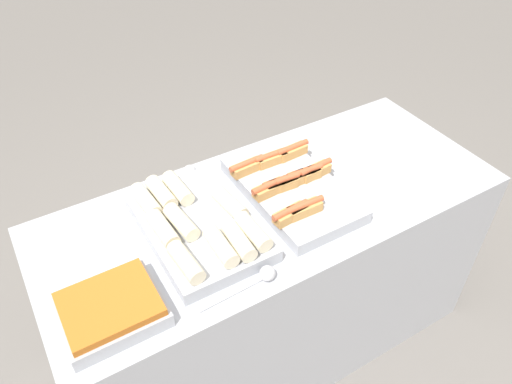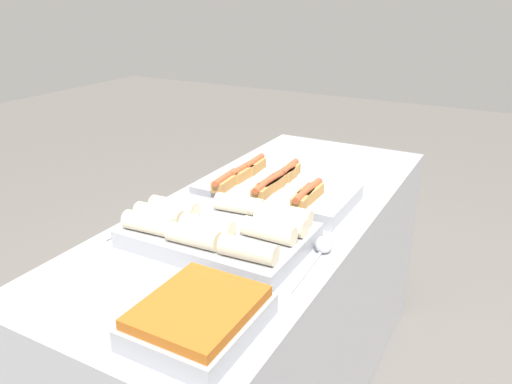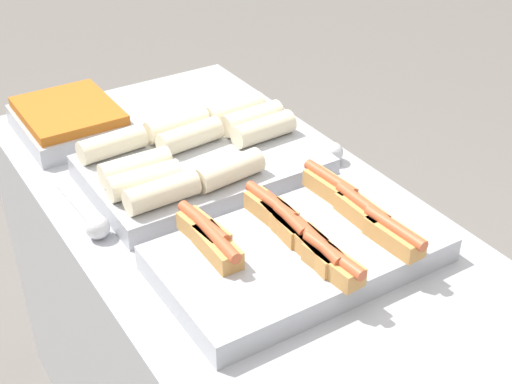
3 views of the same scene
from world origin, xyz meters
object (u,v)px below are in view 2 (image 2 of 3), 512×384
(tray_hotdogs, at_px, (275,189))
(tray_wraps, at_px, (219,231))
(tray_side_front, at_px, (199,317))
(serving_spoon_far, at_px, (158,207))
(serving_spoon_near, at_px, (321,248))

(tray_hotdogs, bearing_deg, tray_wraps, -178.61)
(tray_side_front, distance_m, serving_spoon_far, 0.64)
(tray_side_front, bearing_deg, tray_hotdogs, 14.14)
(serving_spoon_far, bearing_deg, tray_hotdogs, -44.34)
(tray_hotdogs, distance_m, tray_wraps, 0.38)
(serving_spoon_near, height_order, serving_spoon_far, same)
(tray_hotdogs, relative_size, serving_spoon_near, 2.04)
(tray_wraps, bearing_deg, serving_spoon_far, 73.72)
(tray_hotdogs, distance_m, serving_spoon_near, 0.41)
(serving_spoon_near, bearing_deg, tray_wraps, 105.65)
(tray_side_front, xyz_separation_m, serving_spoon_far, (0.44, 0.47, -0.01))
(tray_side_front, distance_m, serving_spoon_near, 0.45)
(tray_hotdogs, height_order, tray_wraps, tray_wraps)
(tray_side_front, bearing_deg, tray_wraps, 26.22)
(tray_wraps, bearing_deg, tray_hotdogs, 1.39)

